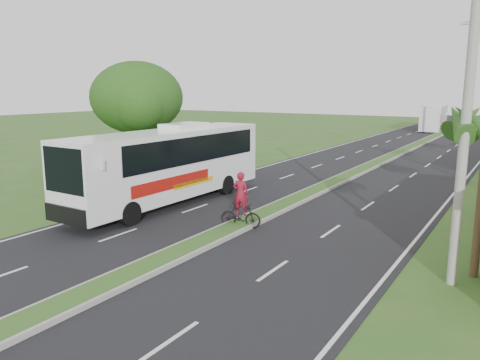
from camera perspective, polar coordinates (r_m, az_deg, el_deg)
The scene contains 10 objects.
ground at distance 17.15m, azimuth -6.44°, elevation -8.64°, with size 180.00×180.00×0.00m, color #2A551F.
road_asphalt at distance 34.59m, azimuth 14.67°, elevation 1.13°, with size 14.00×160.00×0.02m, color black.
median_strip at distance 34.58m, azimuth 14.68°, elevation 1.28°, with size 1.20×160.00×0.18m.
lane_edge_left at distance 37.12m, azimuth 4.78°, elevation 2.09°, with size 0.12×160.00×0.01m, color silver.
lane_edge_right at distance 33.25m, azimuth 25.72°, elevation -0.03°, with size 0.12×160.00×0.01m, color silver.
shade_tree at distance 31.72m, azimuth -12.57°, elevation 9.48°, with size 6.30×6.00×7.54m.
utility_pole_a at distance 14.65m, azimuth 26.10°, elevation 9.61°, with size 1.60×0.28×11.00m.
coach_bus_main at distance 23.77m, azimuth -8.51°, elevation 2.34°, with size 2.77×12.47×4.02m.
coach_bus_far at distance 72.26m, azimuth 22.59°, elevation 7.21°, with size 3.56×12.09×3.47m.
motorcyclist at distance 19.59m, azimuth 0.09°, elevation -3.36°, with size 1.83×0.88×2.40m.
Camera 1 is at (10.16, -12.56, 5.76)m, focal length 35.00 mm.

